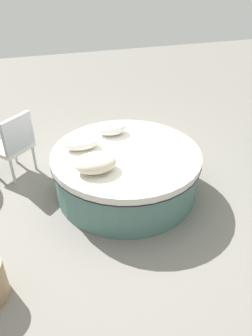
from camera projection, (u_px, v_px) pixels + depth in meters
ground_plane at (126, 190)px, 4.55m from camera, size 16.00×16.00×0.00m
round_bed at (126, 171)px, 4.37m from camera, size 2.00×2.00×0.64m
throw_pillow_0 at (112, 128)px, 4.58m from camera, size 0.42×0.31×0.18m
throw_pillow_1 at (82, 143)px, 4.24m from camera, size 0.46×0.28×0.16m
throw_pillow_2 at (96, 163)px, 3.79m from camera, size 0.51×0.39×0.21m
patio_chair at (14, 142)px, 4.58m from camera, size 0.72×0.72×0.98m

